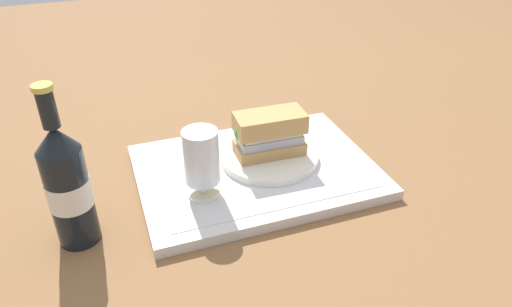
{
  "coord_description": "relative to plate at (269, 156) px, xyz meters",
  "views": [
    {
      "loc": [
        0.25,
        0.7,
        0.52
      ],
      "look_at": [
        0.0,
        0.0,
        0.05
      ],
      "focal_mm": 33.13,
      "sensor_mm": 36.0,
      "label": 1
    }
  ],
  "objects": [
    {
      "name": "sandwich",
      "position": [
        0.0,
        -0.0,
        0.05
      ],
      "size": [
        0.13,
        0.07,
        0.08
      ],
      "rotation": [
        0.0,
        0.0,
        -0.03
      ],
      "color": "tan",
      "rests_on": "plate"
    },
    {
      "name": "beer_bottle",
      "position": [
        0.36,
        0.09,
        0.08
      ],
      "size": [
        0.07,
        0.07,
        0.27
      ],
      "color": "black",
      "rests_on": "ground_plane"
    },
    {
      "name": "beer_glass",
      "position": [
        0.15,
        0.07,
        0.06
      ],
      "size": [
        0.06,
        0.06,
        0.12
      ],
      "color": "silver",
      "rests_on": "placemat"
    },
    {
      "name": "placemat",
      "position": [
        0.03,
        0.02,
        -0.01
      ],
      "size": [
        0.38,
        0.27,
        0.0
      ],
      "primitive_type": "cube",
      "color": "silver",
      "rests_on": "tray"
    },
    {
      "name": "ground_plane",
      "position": [
        0.03,
        0.02,
        -0.03
      ],
      "size": [
        3.0,
        3.0,
        0.0
      ],
      "primitive_type": "plane",
      "color": "brown"
    },
    {
      "name": "plate",
      "position": [
        0.0,
        0.0,
        0.0
      ],
      "size": [
        0.19,
        0.19,
        0.01
      ],
      "primitive_type": "cylinder",
      "color": "silver",
      "rests_on": "placemat"
    },
    {
      "name": "tray",
      "position": [
        0.03,
        0.02,
        -0.02
      ],
      "size": [
        0.44,
        0.32,
        0.02
      ],
      "primitive_type": "cube",
      "color": "silver",
      "rests_on": "ground_plane"
    }
  ]
}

